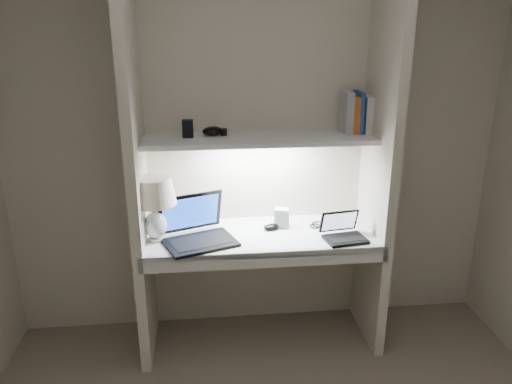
{
  "coord_description": "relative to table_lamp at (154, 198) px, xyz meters",
  "views": [
    {
      "loc": [
        -0.34,
        -1.62,
        2.03
      ],
      "look_at": [
        -0.05,
        1.05,
        1.1
      ],
      "focal_mm": 35.0,
      "sensor_mm": 36.0,
      "label": 1
    }
  ],
  "objects": [
    {
      "name": "back_wall",
      "position": [
        0.64,
        0.31,
        0.21
      ],
      "size": [
        3.2,
        0.01,
        2.5
      ],
      "primitive_type": "cube",
      "color": "beige",
      "rests_on": "floor"
    },
    {
      "name": "alcove_panel_left",
      "position": [
        -0.09,
        0.03,
        0.21
      ],
      "size": [
        0.06,
        0.55,
        2.5
      ],
      "primitive_type": "cube",
      "color": "beige",
      "rests_on": "floor"
    },
    {
      "name": "alcove_panel_right",
      "position": [
        1.37,
        0.03,
        0.21
      ],
      "size": [
        0.06,
        0.55,
        2.5
      ],
      "primitive_type": "cube",
      "color": "beige",
      "rests_on": "floor"
    },
    {
      "name": "desk",
      "position": [
        0.64,
        0.03,
        -0.29
      ],
      "size": [
        1.4,
        0.55,
        0.04
      ],
      "primitive_type": "cube",
      "color": "white",
      "rests_on": "alcove_panel_left"
    },
    {
      "name": "desk_apron",
      "position": [
        0.64,
        -0.23,
        -0.32
      ],
      "size": [
        1.46,
        0.03,
        0.1
      ],
      "primitive_type": "cube",
      "color": "silver",
      "rests_on": "desk"
    },
    {
      "name": "shelf",
      "position": [
        0.64,
        0.13,
        0.31
      ],
      "size": [
        1.4,
        0.36,
        0.03
      ],
      "primitive_type": "cube",
      "color": "silver",
      "rests_on": "back_wall"
    },
    {
      "name": "strip_light",
      "position": [
        0.64,
        0.13,
        0.29
      ],
      "size": [
        0.6,
        0.04,
        0.02
      ],
      "primitive_type": "cube",
      "color": "white",
      "rests_on": "shelf"
    },
    {
      "name": "table_lamp",
      "position": [
        0.0,
        0.0,
        0.0
      ],
      "size": [
        0.27,
        0.27,
        0.4
      ],
      "color": "white",
      "rests_on": "desk"
    },
    {
      "name": "laptop_main",
      "position": [
        0.24,
        -0.03,
        -0.21
      ],
      "size": [
        0.5,
        0.47,
        0.27
      ],
      "rotation": [
        0.0,
        0.0,
        0.36
      ],
      "color": "black",
      "rests_on": "desk"
    },
    {
      "name": "laptop_netbook",
      "position": [
        1.13,
        -0.1,
        -0.23
      ],
      "size": [
        0.27,
        0.25,
        0.16
      ],
      "rotation": [
        0.0,
        0.0,
        0.16
      ],
      "color": "black",
      "rests_on": "desk"
    },
    {
      "name": "speaker",
      "position": [
        0.79,
        0.11,
        -0.2
      ],
      "size": [
        0.1,
        0.09,
        0.13
      ],
      "primitive_type": "cube",
      "rotation": [
        0.0,
        0.0,
        -0.27
      ],
      "color": "silver",
      "rests_on": "desk"
    },
    {
      "name": "mouse",
      "position": [
        0.71,
        0.08,
        -0.25
      ],
      "size": [
        0.12,
        0.09,
        0.04
      ],
      "primitive_type": "ellipsoid",
      "rotation": [
        0.0,
        0.0,
        0.31
      ],
      "color": "black",
      "rests_on": "desk"
    },
    {
      "name": "cable_coil",
      "position": [
        1.03,
        0.12,
        -0.26
      ],
      "size": [
        0.11,
        0.11,
        0.01
      ],
      "primitive_type": "torus",
      "rotation": [
        0.0,
        0.0,
        0.3
      ],
      "color": "black",
      "rests_on": "desk"
    },
    {
      "name": "sticky_note",
      "position": [
        0.07,
        -0.05,
        -0.27
      ],
      "size": [
        0.06,
        0.06,
        0.0
      ],
      "primitive_type": "cube",
      "rotation": [
        0.0,
        0.0,
        0.03
      ],
      "color": "yellow",
      "rests_on": "desk"
    },
    {
      "name": "book_row",
      "position": [
        1.29,
        0.19,
        0.45
      ],
      "size": [
        0.24,
        0.17,
        0.26
      ],
      "color": "white",
      "rests_on": "shelf"
    },
    {
      "name": "shelf_box",
      "position": [
        0.21,
        0.15,
        0.38
      ],
      "size": [
        0.07,
        0.05,
        0.11
      ],
      "primitive_type": "cube",
      "rotation": [
        0.0,
        0.0,
        -0.08
      ],
      "color": "black",
      "rests_on": "shelf"
    },
    {
      "name": "shelf_gadget",
      "position": [
        0.36,
        0.18,
        0.36
      ],
      "size": [
        0.15,
        0.13,
        0.06
      ],
      "primitive_type": "ellipsoid",
      "rotation": [
        0.0,
        0.0,
        0.32
      ],
      "color": "black",
      "rests_on": "shelf"
    }
  ]
}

